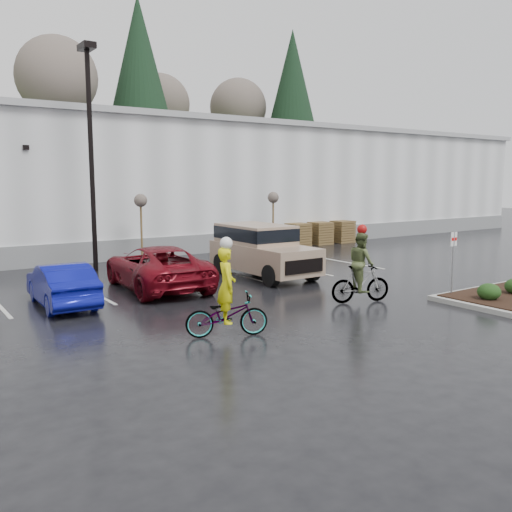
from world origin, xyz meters
TOP-DOWN VIEW (x-y plane):
  - ground at (0.00, 0.00)m, footprint 120.00×120.00m
  - warehouse at (0.00, 21.99)m, footprint 60.50×15.50m
  - wooded_ridge at (0.00, 45.00)m, footprint 80.00×25.00m
  - lamppost at (-4.00, 12.00)m, footprint 0.50×1.00m
  - sapling_mid at (-1.50, 13.00)m, footprint 0.60×0.60m
  - sapling_east at (6.00, 13.00)m, footprint 0.60×0.60m
  - pallet_stack_a at (8.50, 14.00)m, footprint 1.20×1.20m
  - pallet_stack_b at (10.20, 14.00)m, footprint 1.20×1.20m
  - pallet_stack_c at (12.00, 14.00)m, footprint 1.20×1.20m
  - shrub_a at (4.00, -1.00)m, footprint 0.70×0.70m
  - fire_lane_sign at (3.80, 0.20)m, footprint 0.30×0.05m
  - car_blue at (-6.88, 6.33)m, footprint 1.53×4.07m
  - car_red at (-3.37, 7.16)m, footprint 2.98×5.71m
  - suv_tan at (1.12, 6.96)m, footprint 2.20×5.10m
  - cyclist_hivis at (-4.43, 0.67)m, footprint 2.15×1.43m
  - cyclist_olive at (0.99, 1.50)m, footprint 1.98×1.12m

SIDE VIEW (x-z plane):
  - ground at x=0.00m, z-range 0.00..0.00m
  - shrub_a at x=4.00m, z-range 0.15..0.67m
  - car_blue at x=-6.88m, z-range 0.00..1.33m
  - pallet_stack_a at x=8.50m, z-range 0.00..1.35m
  - pallet_stack_b at x=10.20m, z-range 0.00..1.35m
  - pallet_stack_c at x=12.00m, z-range 0.00..1.35m
  - cyclist_hivis at x=-4.43m, z-range -0.48..1.99m
  - car_red at x=-3.37m, z-range 0.00..1.54m
  - cyclist_olive at x=0.99m, z-range -0.34..2.12m
  - suv_tan at x=1.12m, z-range 0.00..2.06m
  - fire_lane_sign at x=3.80m, z-range 0.31..2.51m
  - sapling_mid at x=-1.50m, z-range 1.13..4.33m
  - sapling_east at x=6.00m, z-range 1.13..4.33m
  - wooded_ridge at x=0.00m, z-range 0.00..6.00m
  - warehouse at x=0.00m, z-range 0.05..7.25m
  - lamppost at x=-4.00m, z-range 1.07..10.30m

